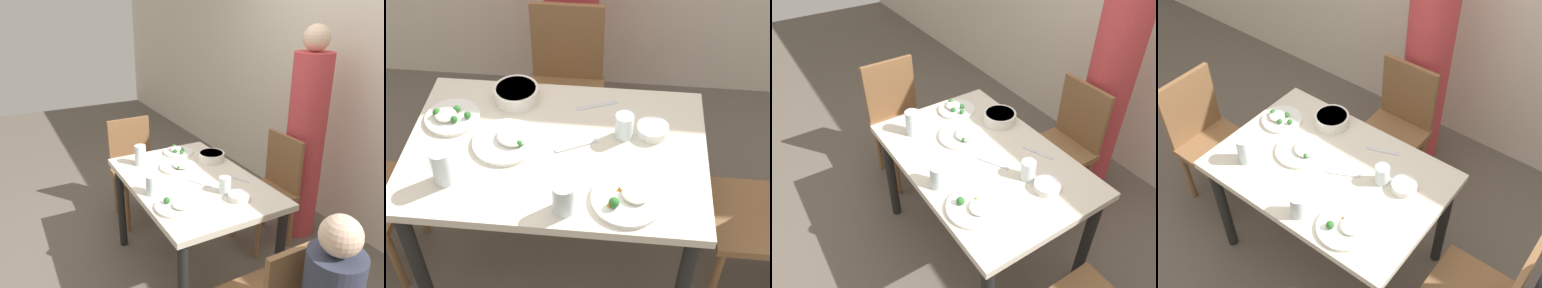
# 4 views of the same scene
# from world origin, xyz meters

# --- Properties ---
(ground_plane) EXTENTS (10.00, 10.00, 0.00)m
(ground_plane) POSITION_xyz_m (0.00, 0.00, 0.00)
(ground_plane) COLOR #60564C
(dining_table) EXTENTS (1.19, 0.80, 0.75)m
(dining_table) POSITION_xyz_m (0.00, 0.00, 0.65)
(dining_table) COLOR beige
(dining_table) RESTS_ON ground_plane
(chair_adult_spot) EXTENTS (0.40, 0.40, 0.90)m
(chair_adult_spot) POSITION_xyz_m (-0.05, 0.74, 0.49)
(chair_adult_spot) COLOR brown
(chair_adult_spot) RESTS_ON ground_plane
(chair_empty_left) EXTENTS (0.40, 0.40, 0.90)m
(chair_empty_left) POSITION_xyz_m (-0.94, -0.07, 0.49)
(chair_empty_left) COLOR brown
(chair_empty_left) RESTS_ON ground_plane
(person_adult) EXTENTS (0.30, 0.30, 1.72)m
(person_adult) POSITION_xyz_m (-0.05, 1.06, 0.81)
(person_adult) COLOR #C63D42
(person_adult) RESTS_ON ground_plane
(bowl_curry) EXTENTS (0.20, 0.20, 0.06)m
(bowl_curry) POSITION_xyz_m (-0.21, 0.28, 0.78)
(bowl_curry) COLOR silver
(bowl_curry) RESTS_ON dining_table
(plate_rice_adult) EXTENTS (0.26, 0.26, 0.06)m
(plate_rice_adult) POSITION_xyz_m (0.29, -0.25, 0.76)
(plate_rice_adult) COLOR white
(plate_rice_adult) RESTS_ON dining_table
(plate_rice_child) EXTENTS (0.26, 0.26, 0.05)m
(plate_rice_child) POSITION_xyz_m (-0.19, 0.00, 0.76)
(plate_rice_child) COLOR white
(plate_rice_child) RESTS_ON dining_table
(plate_noodles) EXTENTS (0.23, 0.23, 0.05)m
(plate_noodles) POSITION_xyz_m (-0.46, 0.12, 0.76)
(plate_noodles) COLOR white
(plate_noodles) RESTS_ON dining_table
(bowl_rice_small) EXTENTS (0.13, 0.13, 0.04)m
(bowl_rice_small) POSITION_xyz_m (0.38, 0.12, 0.77)
(bowl_rice_small) COLOR white
(bowl_rice_small) RESTS_ON dining_table
(glass_water_tall) EXTENTS (0.08, 0.08, 0.12)m
(glass_water_tall) POSITION_xyz_m (0.07, -0.31, 0.81)
(glass_water_tall) COLOR silver
(glass_water_tall) RESTS_ON dining_table
(glass_water_short) EXTENTS (0.08, 0.08, 0.15)m
(glass_water_short) POSITION_xyz_m (-0.39, -0.21, 0.82)
(glass_water_short) COLOR silver
(glass_water_short) RESTS_ON dining_table
(glass_water_center) EXTENTS (0.07, 0.07, 0.11)m
(glass_water_center) POSITION_xyz_m (0.26, 0.09, 0.80)
(glass_water_center) COLOR silver
(glass_water_center) RESTS_ON dining_table
(fork_steel) EXTENTS (0.17, 0.10, 0.01)m
(fork_steel) POSITION_xyz_m (0.08, 0.01, 0.75)
(fork_steel) COLOR silver
(fork_steel) RESTS_ON dining_table
(spoon_steel) EXTENTS (0.17, 0.09, 0.01)m
(spoon_steel) POSITION_xyz_m (0.14, 0.27, 0.75)
(spoon_steel) COLOR silver
(spoon_steel) RESTS_ON dining_table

